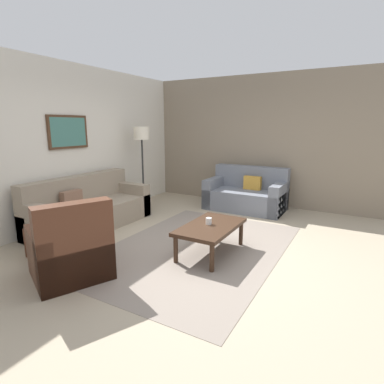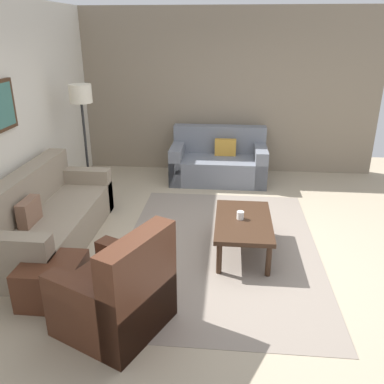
{
  "view_description": "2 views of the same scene",
  "coord_description": "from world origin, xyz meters",
  "px_view_note": "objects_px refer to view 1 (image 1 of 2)",
  "views": [
    {
      "loc": [
        -3.63,
        -1.99,
        1.74
      ],
      "look_at": [
        0.01,
        0.07,
        0.83
      ],
      "focal_mm": 28.61,
      "sensor_mm": 36.0,
      "label": 1
    },
    {
      "loc": [
        -4.24,
        -0.06,
        2.43
      ],
      "look_at": [
        -0.24,
        0.32,
        0.81
      ],
      "focal_mm": 37.84,
      "sensor_mm": 36.0,
      "label": 2
    }
  ],
  "objects_px": {
    "armchair_leather": "(72,253)",
    "ottoman": "(56,240)",
    "couch_loveseat": "(247,195)",
    "lamp_standing": "(142,142)",
    "couch_main": "(88,210)",
    "cup": "(209,221)",
    "framed_artwork": "(68,132)",
    "coffee_table": "(211,229)"
  },
  "relations": [
    {
      "from": "coffee_table",
      "to": "lamp_standing",
      "type": "height_order",
      "value": "lamp_standing"
    },
    {
      "from": "ottoman",
      "to": "lamp_standing",
      "type": "distance_m",
      "value": 2.87
    },
    {
      "from": "ottoman",
      "to": "couch_loveseat",
      "type": "bearing_deg",
      "value": -22.34
    },
    {
      "from": "couch_main",
      "to": "couch_loveseat",
      "type": "bearing_deg",
      "value": -38.82
    },
    {
      "from": "framed_artwork",
      "to": "coffee_table",
      "type": "bearing_deg",
      "value": -90.71
    },
    {
      "from": "armchair_leather",
      "to": "lamp_standing",
      "type": "height_order",
      "value": "lamp_standing"
    },
    {
      "from": "cup",
      "to": "lamp_standing",
      "type": "xyz_separation_m",
      "value": [
        1.46,
        2.29,
        0.95
      ]
    },
    {
      "from": "couch_main",
      "to": "ottoman",
      "type": "relative_size",
      "value": 3.89
    },
    {
      "from": "framed_artwork",
      "to": "lamp_standing",
      "type": "bearing_deg",
      "value": -16.99
    },
    {
      "from": "couch_loveseat",
      "to": "ottoman",
      "type": "xyz_separation_m",
      "value": [
        -3.56,
        1.46,
        -0.1
      ]
    },
    {
      "from": "couch_loveseat",
      "to": "ottoman",
      "type": "height_order",
      "value": "couch_loveseat"
    },
    {
      "from": "cup",
      "to": "couch_main",
      "type": "bearing_deg",
      "value": 90.74
    },
    {
      "from": "couch_main",
      "to": "couch_loveseat",
      "type": "distance_m",
      "value": 3.21
    },
    {
      "from": "cup",
      "to": "ottoman",
      "type": "bearing_deg",
      "value": 121.4
    },
    {
      "from": "coffee_table",
      "to": "lamp_standing",
      "type": "bearing_deg",
      "value": 57.56
    },
    {
      "from": "cup",
      "to": "armchair_leather",
      "type": "bearing_deg",
      "value": 144.24
    },
    {
      "from": "armchair_leather",
      "to": "ottoman",
      "type": "relative_size",
      "value": 1.9
    },
    {
      "from": "cup",
      "to": "framed_artwork",
      "type": "height_order",
      "value": "framed_artwork"
    },
    {
      "from": "couch_loveseat",
      "to": "cup",
      "type": "relative_size",
      "value": 17.51
    },
    {
      "from": "couch_main",
      "to": "armchair_leather",
      "type": "relative_size",
      "value": 2.05
    },
    {
      "from": "armchair_leather",
      "to": "ottoman",
      "type": "distance_m",
      "value": 0.83
    },
    {
      "from": "armchair_leather",
      "to": "lamp_standing",
      "type": "distance_m",
      "value": 3.35
    },
    {
      "from": "couch_loveseat",
      "to": "framed_artwork",
      "type": "bearing_deg",
      "value": 135.53
    },
    {
      "from": "coffee_table",
      "to": "framed_artwork",
      "type": "bearing_deg",
      "value": 89.29
    },
    {
      "from": "couch_loveseat",
      "to": "coffee_table",
      "type": "bearing_deg",
      "value": -171.72
    },
    {
      "from": "couch_main",
      "to": "coffee_table",
      "type": "relative_size",
      "value": 1.98
    },
    {
      "from": "lamp_standing",
      "to": "couch_main",
      "type": "bearing_deg",
      "value": 178.25
    },
    {
      "from": "armchair_leather",
      "to": "coffee_table",
      "type": "height_order",
      "value": "armchair_leather"
    },
    {
      "from": "couch_loveseat",
      "to": "armchair_leather",
      "type": "distance_m",
      "value": 3.97
    },
    {
      "from": "ottoman",
      "to": "lamp_standing",
      "type": "bearing_deg",
      "value": 11.11
    },
    {
      "from": "coffee_table",
      "to": "framed_artwork",
      "type": "height_order",
      "value": "framed_artwork"
    },
    {
      "from": "couch_main",
      "to": "framed_artwork",
      "type": "xyz_separation_m",
      "value": [
        0.05,
        0.4,
        1.33
      ]
    },
    {
      "from": "couch_loveseat",
      "to": "armchair_leather",
      "type": "height_order",
      "value": "armchair_leather"
    },
    {
      "from": "couch_loveseat",
      "to": "lamp_standing",
      "type": "distance_m",
      "value": 2.47
    },
    {
      "from": "couch_main",
      "to": "framed_artwork",
      "type": "bearing_deg",
      "value": 83.15
    },
    {
      "from": "ottoman",
      "to": "framed_artwork",
      "type": "relative_size",
      "value": 0.71
    },
    {
      "from": "ottoman",
      "to": "cup",
      "type": "bearing_deg",
      "value": -58.6
    },
    {
      "from": "coffee_table",
      "to": "cup",
      "type": "bearing_deg",
      "value": 66.21
    },
    {
      "from": "armchair_leather",
      "to": "framed_artwork",
      "type": "xyz_separation_m",
      "value": [
        1.46,
        1.69,
        1.32
      ]
    },
    {
      "from": "couch_main",
      "to": "ottoman",
      "type": "height_order",
      "value": "couch_main"
    },
    {
      "from": "ottoman",
      "to": "framed_artwork",
      "type": "height_order",
      "value": "framed_artwork"
    },
    {
      "from": "couch_main",
      "to": "armchair_leather",
      "type": "xyz_separation_m",
      "value": [
        -1.41,
        -1.3,
        0.01
      ]
    }
  ]
}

